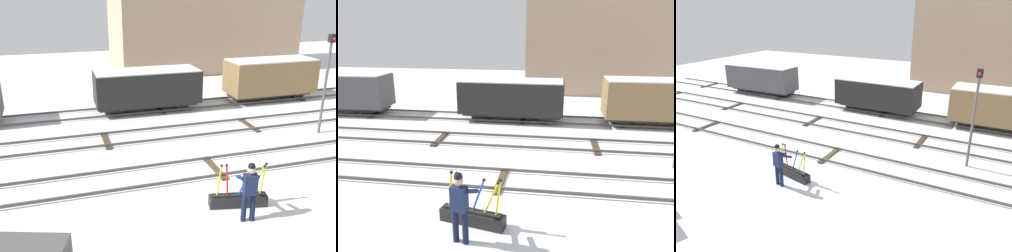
{
  "view_description": "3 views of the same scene",
  "coord_description": "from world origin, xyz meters",
  "views": [
    {
      "loc": [
        -5.35,
        -11.58,
        6.32
      ],
      "look_at": [
        -1.08,
        2.44,
        0.97
      ],
      "focal_mm": 40.01,
      "sensor_mm": 36.0,
      "label": 1
    },
    {
      "loc": [
        1.67,
        -9.96,
        5.01
      ],
      "look_at": [
        -0.15,
        2.15,
        1.33
      ],
      "focal_mm": 35.08,
      "sensor_mm": 36.0,
      "label": 2
    },
    {
      "loc": [
        7.41,
        -12.43,
        7.0
      ],
      "look_at": [
        0.37,
        0.84,
        1.38
      ],
      "focal_mm": 34.35,
      "sensor_mm": 36.0,
      "label": 3
    }
  ],
  "objects": [
    {
      "name": "rail_worker",
      "position": [
        -0.43,
        -3.33,
        1.05
      ],
      "size": [
        0.63,
        0.76,
        1.85
      ],
      "rotation": [
        0.0,
        0.0,
        -0.2
      ],
      "color": "#111831",
      "rests_on": "ground_plane"
    },
    {
      "name": "track_siding_far",
      "position": [
        0.0,
        7.76,
        0.11
      ],
      "size": [
        44.0,
        1.94,
        0.18
      ],
      "color": "#4C4742",
      "rests_on": "ground_plane"
    },
    {
      "name": "switch_lever_frame",
      "position": [
        -0.33,
        -2.56,
        0.25
      ],
      "size": [
        1.84,
        0.72,
        1.45
      ],
      "rotation": [
        0.0,
        0.0,
        -0.2
      ],
      "color": "black",
      "rests_on": "ground_plane"
    },
    {
      "name": "track_main_line",
      "position": [
        0.0,
        0.0,
        0.11
      ],
      "size": [
        44.0,
        1.94,
        0.18
      ],
      "color": "#4C4742",
      "rests_on": "ground_plane"
    },
    {
      "name": "apartment_building",
      "position": [
        6.72,
        18.48,
        5.9
      ],
      "size": [
        14.92,
        7.1,
        11.79
      ],
      "color": "tan",
      "rests_on": "ground_plane"
    },
    {
      "name": "freight_car_near_switch",
      "position": [
        -11.08,
        7.76,
        1.39
      ],
      "size": [
        6.06,
        2.16,
        2.42
      ],
      "rotation": [
        0.0,
        0.0,
        0.03
      ],
      "color": "#2D2B28",
      "rests_on": "ground_plane"
    },
    {
      "name": "track_siding_near",
      "position": [
        0.0,
        3.86,
        0.11
      ],
      "size": [
        44.0,
        1.94,
        0.18
      ],
      "color": "#4C4742",
      "rests_on": "ground_plane"
    },
    {
      "name": "ground_plane",
      "position": [
        0.0,
        0.0,
        0.0
      ],
      "size": [
        60.0,
        60.0,
        0.0
      ],
      "primitive_type": "plane",
      "color": "silver"
    },
    {
      "name": "freight_car_back_track",
      "position": [
        -0.66,
        7.76,
        1.31
      ],
      "size": [
        5.69,
        2.23,
        2.27
      ],
      "rotation": [
        0.0,
        0.0,
        -0.01
      ],
      "color": "#2D2B28",
      "rests_on": "ground_plane"
    },
    {
      "name": "freight_car_far_end",
      "position": [
        6.95,
        7.76,
        1.41
      ],
      "size": [
        5.28,
        2.13,
        2.47
      ],
      "rotation": [
        0.0,
        0.0,
        -0.0
      ],
      "color": "#2D2B28",
      "rests_on": "ground_plane"
    }
  ]
}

